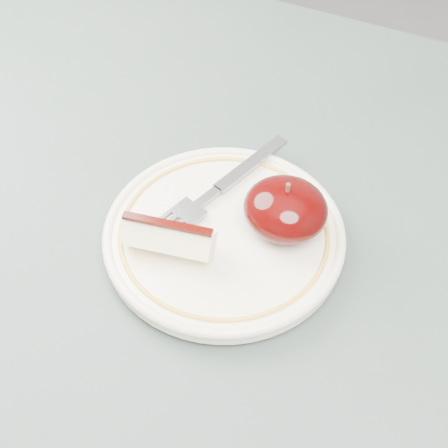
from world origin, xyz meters
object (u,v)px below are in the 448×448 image
at_px(plate, 224,234).
at_px(fork, 217,190).
at_px(table, 184,334).
at_px(apple_half, 286,209).

distance_m(plate, fork, 0.05).
distance_m(table, apple_half, 0.16).
xyz_separation_m(plate, fork, (-0.03, 0.04, 0.01)).
distance_m(apple_half, fork, 0.07).
bearing_deg(table, plate, 71.59).
bearing_deg(plate, fork, 124.19).
bearing_deg(fork, plate, -128.17).
bearing_deg(apple_half, plate, -148.10).
bearing_deg(apple_half, table, -127.61).
xyz_separation_m(plate, apple_half, (0.04, 0.03, 0.03)).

